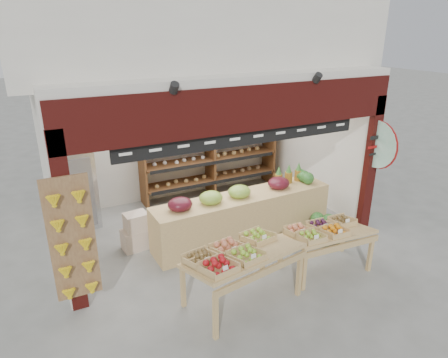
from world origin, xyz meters
TOP-DOWN VIEW (x-y plane):
  - ground at (0.00, 0.00)m, footprint 60.00×60.00m
  - shop_structure at (0.00, 1.61)m, footprint 6.36×5.12m
  - banana_board at (-2.73, -1.17)m, footprint 0.60×0.15m
  - gift_sign at (2.75, -1.15)m, footprint 0.04×0.93m
  - back_shelving at (0.75, 1.93)m, footprint 3.35×0.55m
  - refrigerator at (-2.32, 1.56)m, footprint 0.70×0.70m
  - cardboard_stack at (-1.35, 0.23)m, footprint 1.02×0.74m
  - mid_counter at (0.34, -0.37)m, footprint 3.53×0.77m
  - display_table_left at (-0.70, -1.99)m, footprint 1.77×1.17m
  - display_table_right at (0.99, -1.88)m, footprint 1.46×0.87m
  - watermelon_pile at (1.75, -1.13)m, footprint 0.70×0.65m

SIDE VIEW (x-z plane):
  - ground at x=0.00m, z-range 0.00..0.00m
  - watermelon_pile at x=1.75m, z-range -0.07..0.43m
  - cardboard_stack at x=-1.35m, z-range -0.09..0.60m
  - mid_counter at x=0.34m, z-range -0.07..1.03m
  - display_table_right at x=0.99m, z-range 0.24..1.17m
  - refrigerator at x=-2.32m, z-range 0.00..1.61m
  - display_table_left at x=-0.70m, z-range 0.29..1.33m
  - banana_board at x=-2.73m, z-range 0.22..2.02m
  - back_shelving at x=0.75m, z-range 0.19..2.23m
  - gift_sign at x=2.75m, z-range 1.29..2.21m
  - shop_structure at x=0.00m, z-range 1.22..6.62m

